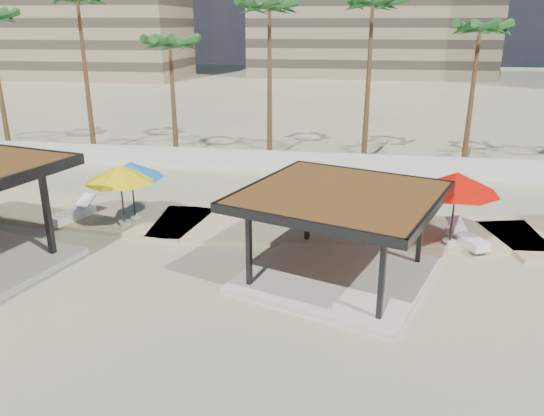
{
  "coord_description": "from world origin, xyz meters",
  "views": [
    {
      "loc": [
        2.34,
        -14.12,
        8.32
      ],
      "look_at": [
        -0.73,
        5.41,
        1.4
      ],
      "focal_mm": 35.0,
      "sensor_mm": 36.0,
      "label": 1
    }
  ],
  "objects_px": {
    "pavilion_central": "(339,227)",
    "lounger_b": "(382,208)",
    "umbrella_c": "(457,183)",
    "lounger_c": "(467,238)",
    "lounger_a": "(73,214)"
  },
  "relations": [
    {
      "from": "lounger_a",
      "to": "pavilion_central",
      "type": "bearing_deg",
      "value": -87.44
    },
    {
      "from": "lounger_b",
      "to": "lounger_c",
      "type": "relative_size",
      "value": 0.97
    },
    {
      "from": "lounger_a",
      "to": "lounger_b",
      "type": "distance_m",
      "value": 13.79
    },
    {
      "from": "pavilion_central",
      "to": "umbrella_c",
      "type": "relative_size",
      "value": 1.84
    },
    {
      "from": "pavilion_central",
      "to": "umbrella_c",
      "type": "xyz_separation_m",
      "value": [
        4.23,
        3.22,
        0.8
      ]
    },
    {
      "from": "pavilion_central",
      "to": "lounger_c",
      "type": "distance_m",
      "value": 6.11
    },
    {
      "from": "umbrella_c",
      "to": "lounger_c",
      "type": "height_order",
      "value": "umbrella_c"
    },
    {
      "from": "pavilion_central",
      "to": "lounger_a",
      "type": "height_order",
      "value": "pavilion_central"
    },
    {
      "from": "lounger_a",
      "to": "umbrella_c",
      "type": "bearing_deg",
      "value": -71.79
    },
    {
      "from": "pavilion_central",
      "to": "lounger_b",
      "type": "relative_size",
      "value": 3.78
    },
    {
      "from": "umbrella_c",
      "to": "lounger_c",
      "type": "bearing_deg",
      "value": 12.16
    },
    {
      "from": "pavilion_central",
      "to": "lounger_b",
      "type": "bearing_deg",
      "value": 95.01
    },
    {
      "from": "pavilion_central",
      "to": "lounger_b",
      "type": "xyz_separation_m",
      "value": [
        1.75,
        6.53,
        -1.49
      ]
    },
    {
      "from": "umbrella_c",
      "to": "pavilion_central",
      "type": "bearing_deg",
      "value": -142.75
    },
    {
      "from": "lounger_a",
      "to": "lounger_c",
      "type": "relative_size",
      "value": 1.1
    }
  ]
}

